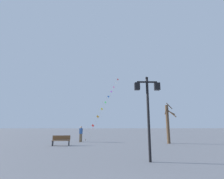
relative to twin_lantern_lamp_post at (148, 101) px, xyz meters
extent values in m
plane|color=gray|center=(-2.09, 13.32, -3.12)|extent=(160.00, 160.00, 0.00)
cylinder|color=black|center=(0.00, 0.00, -0.96)|extent=(0.14, 0.14, 4.32)
sphere|color=black|center=(0.00, 0.00, 1.29)|extent=(0.16, 0.16, 0.16)
cube|color=black|center=(0.00, 0.00, 1.06)|extent=(1.12, 0.08, 0.08)
cube|color=black|center=(-0.56, 0.00, 0.81)|extent=(0.28, 0.28, 0.40)
cube|color=beige|center=(-0.56, 0.00, 0.81)|extent=(0.19, 0.19, 0.30)
cube|color=black|center=(0.56, 0.00, 0.81)|extent=(0.28, 0.28, 0.40)
cube|color=beige|center=(0.56, 0.00, 0.81)|extent=(0.19, 0.19, 0.30)
cylinder|color=brown|center=(-4.64, 12.27, -3.03)|extent=(0.06, 0.06, 0.18)
cylinder|color=silver|center=(-4.30, 13.33, -2.14)|extent=(0.72, 2.14, 1.61)
cylinder|color=silver|center=(-3.67, 15.24, -0.71)|extent=(0.58, 1.71, 1.29)
cylinder|color=silver|center=(-3.12, 16.94, 0.57)|extent=(0.58, 1.71, 1.29)
cylinder|color=silver|center=(-2.56, 18.63, 1.84)|extent=(0.58, 1.71, 1.29)
cylinder|color=silver|center=(-2.01, 20.32, 3.11)|extent=(0.58, 1.71, 1.29)
cylinder|color=silver|center=(-1.46, 22.02, 4.38)|extent=(0.58, 1.71, 1.29)
cylinder|color=silver|center=(-0.90, 23.71, 5.65)|extent=(0.58, 1.71, 1.29)
cylinder|color=silver|center=(-0.35, 25.41, 6.92)|extent=(0.58, 1.71, 1.29)
cylinder|color=silver|center=(0.20, 27.10, 8.20)|extent=(0.58, 1.71, 1.29)
cube|color=red|center=(-3.95, 14.39, -1.34)|extent=(0.39, 0.12, 0.40)
cylinder|color=red|center=(-3.95, 14.39, -1.66)|extent=(0.03, 0.06, 0.31)
cube|color=orange|center=(-3.40, 16.09, -0.07)|extent=(0.40, 0.05, 0.40)
cylinder|color=orange|center=(-3.40, 16.09, -0.35)|extent=(0.02, 0.03, 0.25)
cube|color=yellow|center=(-2.84, 17.78, 1.20)|extent=(0.39, 0.10, 0.40)
cylinder|color=yellow|center=(-2.84, 17.78, 0.92)|extent=(0.03, 0.05, 0.25)
cube|color=green|center=(-2.29, 19.48, 2.47)|extent=(0.36, 0.20, 0.40)
cylinder|color=green|center=(-2.29, 19.48, 2.18)|extent=(0.03, 0.04, 0.27)
cube|color=blue|center=(-1.73, 21.17, 3.74)|extent=(0.40, 0.07, 0.40)
cylinder|color=blue|center=(-1.73, 21.17, 3.43)|extent=(0.02, 0.02, 0.30)
cube|color=purple|center=(-1.18, 22.86, 5.02)|extent=(0.35, 0.20, 0.40)
cylinder|color=purple|center=(-1.18, 22.86, 4.75)|extent=(0.03, 0.04, 0.20)
cube|color=pink|center=(-0.63, 24.56, 6.29)|extent=(0.38, 0.15, 0.40)
cylinder|color=pink|center=(-0.63, 24.56, 5.98)|extent=(0.03, 0.05, 0.28)
cube|color=white|center=(-0.07, 26.25, 7.56)|extent=(0.39, 0.12, 0.40)
cylinder|color=white|center=(-0.07, 26.25, 7.29)|extent=(0.03, 0.04, 0.22)
cube|color=red|center=(0.48, 27.95, 8.83)|extent=(0.39, 0.09, 0.40)
cylinder|color=red|center=(0.48, 27.95, 8.53)|extent=(0.02, 0.03, 0.27)
cube|color=brown|center=(-5.02, 10.74, -2.67)|extent=(0.28, 0.35, 0.90)
cube|color=#264C8C|center=(-5.02, 10.74, -1.94)|extent=(0.34, 0.43, 0.60)
sphere|color=tan|center=(-5.02, 10.74, -1.52)|extent=(0.22, 0.22, 0.22)
cylinder|color=#264C8C|center=(-4.95, 10.95, -1.77)|extent=(0.20, 0.40, 0.50)
cylinder|color=#4C3826|center=(4.20, 8.71, -1.16)|extent=(0.32, 0.32, 3.91)
cylinder|color=#4C3826|center=(3.98, 8.42, 0.13)|extent=(0.52, 0.68, 0.71)
cylinder|color=#4C3826|center=(4.53, 8.84, 0.72)|extent=(0.75, 0.35, 0.66)
cylinder|color=#4C3826|center=(4.50, 8.45, 0.01)|extent=(0.71, 0.61, 0.52)
cylinder|color=#4C3826|center=(4.55, 8.43, -0.07)|extent=(0.84, 0.69, 0.89)
cube|color=brown|center=(-6.32, 7.24, -2.67)|extent=(1.63, 0.56, 0.04)
cube|color=brown|center=(-6.34, 7.45, -2.43)|extent=(1.60, 0.18, 0.40)
cube|color=#262628|center=(-7.04, 7.17, -2.89)|extent=(0.11, 0.38, 0.45)
cube|color=#262628|center=(-5.60, 7.30, -2.89)|extent=(0.11, 0.38, 0.45)
camera|label=1|loc=(-2.30, -9.07, -1.29)|focal=27.30mm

